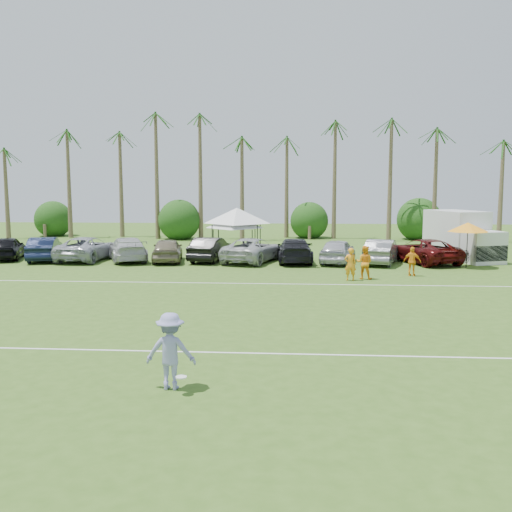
{
  "coord_description": "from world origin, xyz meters",
  "views": [
    {
      "loc": [
        4.77,
        -14.29,
        4.93
      ],
      "look_at": [
        2.88,
        12.47,
        1.6
      ],
      "focal_mm": 40.0,
      "sensor_mm": 36.0,
      "label": 1
    }
  ],
  "objects": [
    {
      "name": "ground",
      "position": [
        0.0,
        0.0,
        0.0
      ],
      "size": [
        120.0,
        120.0,
        0.0
      ],
      "primitive_type": "plane",
      "color": "#385B1B",
      "rests_on": "ground"
    },
    {
      "name": "field_lines",
      "position": [
        0.0,
        8.0,
        0.01
      ],
      "size": [
        80.0,
        12.1,
        0.01
      ],
      "color": "white",
      "rests_on": "ground"
    },
    {
      "name": "palm_tree_0",
      "position": [
        -22.0,
        38.0,
        7.48
      ],
      "size": [
        2.4,
        2.4,
        8.9
      ],
      "color": "brown",
      "rests_on": "ground"
    },
    {
      "name": "palm_tree_1",
      "position": [
        -17.0,
        38.0,
        8.35
      ],
      "size": [
        2.4,
        2.4,
        9.9
      ],
      "color": "brown",
      "rests_on": "ground"
    },
    {
      "name": "palm_tree_2",
      "position": [
        -12.0,
        38.0,
        9.21
      ],
      "size": [
        2.4,
        2.4,
        10.9
      ],
      "color": "brown",
      "rests_on": "ground"
    },
    {
      "name": "palm_tree_3",
      "position": [
        -8.0,
        38.0,
        10.06
      ],
      "size": [
        2.4,
        2.4,
        11.9
      ],
      "color": "brown",
      "rests_on": "ground"
    },
    {
      "name": "palm_tree_4",
      "position": [
        -4.0,
        38.0,
        7.48
      ],
      "size": [
        2.4,
        2.4,
        8.9
      ],
      "color": "brown",
      "rests_on": "ground"
    },
    {
      "name": "palm_tree_5",
      "position": [
        0.0,
        38.0,
        8.35
      ],
      "size": [
        2.4,
        2.4,
        9.9
      ],
      "color": "brown",
      "rests_on": "ground"
    },
    {
      "name": "palm_tree_6",
      "position": [
        4.0,
        38.0,
        9.21
      ],
      "size": [
        2.4,
        2.4,
        10.9
      ],
      "color": "brown",
      "rests_on": "ground"
    },
    {
      "name": "palm_tree_7",
      "position": [
        8.0,
        38.0,
        10.06
      ],
      "size": [
        2.4,
        2.4,
        11.9
      ],
      "color": "brown",
      "rests_on": "ground"
    },
    {
      "name": "palm_tree_8",
      "position": [
        13.0,
        38.0,
        7.48
      ],
      "size": [
        2.4,
        2.4,
        8.9
      ],
      "color": "brown",
      "rests_on": "ground"
    },
    {
      "name": "palm_tree_9",
      "position": [
        18.0,
        38.0,
        8.35
      ],
      "size": [
        2.4,
        2.4,
        9.9
      ],
      "color": "brown",
      "rests_on": "ground"
    },
    {
      "name": "palm_tree_10",
      "position": [
        23.0,
        38.0,
        9.21
      ],
      "size": [
        2.4,
        2.4,
        10.9
      ],
      "color": "brown",
      "rests_on": "ground"
    },
    {
      "name": "bush_tree_0",
      "position": [
        -19.0,
        39.0,
        1.8
      ],
      "size": [
        4.0,
        4.0,
        4.0
      ],
      "color": "brown",
      "rests_on": "ground"
    },
    {
      "name": "bush_tree_1",
      "position": [
        -6.0,
        39.0,
        1.8
      ],
      "size": [
        4.0,
        4.0,
        4.0
      ],
      "color": "brown",
      "rests_on": "ground"
    },
    {
      "name": "bush_tree_2",
      "position": [
        6.0,
        39.0,
        1.8
      ],
      "size": [
        4.0,
        4.0,
        4.0
      ],
      "color": "brown",
      "rests_on": "ground"
    },
    {
      "name": "bush_tree_3",
      "position": [
        16.0,
        39.0,
        1.8
      ],
      "size": [
        4.0,
        4.0,
        4.0
      ],
      "color": "brown",
      "rests_on": "ground"
    },
    {
      "name": "sideline_player_a",
      "position": [
        7.6,
        15.36,
        0.86
      ],
      "size": [
        0.67,
        0.48,
        1.71
      ],
      "primitive_type": "imported",
      "rotation": [
        0.0,
        0.0,
        3.25
      ],
      "color": "orange",
      "rests_on": "ground"
    },
    {
      "name": "sideline_player_b",
      "position": [
        8.39,
        15.84,
        0.89
      ],
      "size": [
        1.03,
        0.9,
        1.78
      ],
      "primitive_type": "imported",
      "rotation": [
        0.0,
        0.0,
        2.84
      ],
      "color": "orange",
      "rests_on": "ground"
    },
    {
      "name": "sideline_player_c",
      "position": [
        11.12,
        17.06,
        0.81
      ],
      "size": [
        1.02,
        0.76,
        1.61
      ],
      "primitive_type": "imported",
      "rotation": [
        0.0,
        0.0,
        2.71
      ],
      "color": "orange",
      "rests_on": "ground"
    },
    {
      "name": "box_truck",
      "position": [
        15.92,
        24.73,
        1.72
      ],
      "size": [
        4.13,
        6.65,
        3.22
      ],
      "rotation": [
        0.0,
        0.0,
        0.31
      ],
      "color": "silver",
      "rests_on": "ground"
    },
    {
      "name": "canopy_tent_left",
      "position": [
        0.43,
        25.79,
        2.89
      ],
      "size": [
        4.16,
        4.16,
        3.37
      ],
      "color": "black",
      "rests_on": "ground"
    },
    {
      "name": "canopy_tent_right",
      "position": [
        0.54,
        26.23,
        3.34
      ],
      "size": [
        4.81,
        4.81,
        3.9
      ],
      "color": "black",
      "rests_on": "ground"
    },
    {
      "name": "market_umbrella",
      "position": [
        15.05,
        20.62,
        2.45
      ],
      "size": [
        2.45,
        2.45,
        2.73
      ],
      "color": "black",
      "rests_on": "ground"
    },
    {
      "name": "frisbee_player",
      "position": [
        1.76,
        -1.06,
        0.94
      ],
      "size": [
        1.22,
        0.88,
        1.89
      ],
      "rotation": [
        0.0,
        0.0,
        3.14
      ],
      "color": "#8C8DC7",
      "rests_on": "ground"
    },
    {
      "name": "parked_car_0",
      "position": [
        -14.53,
        22.36,
        0.78
      ],
      "size": [
        3.05,
        4.9,
        1.56
      ],
      "primitive_type": "imported",
      "rotation": [
        0.0,
        0.0,
        3.43
      ],
      "color": "black",
      "rests_on": "ground"
    },
    {
      "name": "parked_car_1",
      "position": [
        -11.78,
        21.99,
        0.78
      ],
      "size": [
        2.8,
        4.99,
        1.56
      ],
      "primitive_type": "imported",
      "rotation": [
        0.0,
        0.0,
        3.4
      ],
      "color": "black",
      "rests_on": "ground"
    },
    {
      "name": "parked_car_2",
      "position": [
        -9.04,
        22.26,
        0.78
      ],
      "size": [
        2.85,
        5.72,
        1.56
      ],
      "primitive_type": "imported",
      "rotation": [
        0.0,
        0.0,
        3.09
      ],
      "color": "#A6A8B2",
      "rests_on": "ground"
    },
    {
      "name": "parked_car_3",
      "position": [
        -6.3,
        22.18,
        0.78
      ],
      "size": [
        4.15,
        5.79,
        1.56
      ],
      "primitive_type": "imported",
      "rotation": [
        0.0,
        0.0,
        3.55
      ],
      "color": "#BDBDBD",
      "rests_on": "ground"
    },
    {
      "name": "parked_car_4",
      "position": [
        -3.55,
        21.92,
        0.78
      ],
      "size": [
        2.55,
        4.81,
        1.56
      ],
      "primitive_type": "imported",
      "rotation": [
        0.0,
        0.0,
        3.3
      ],
      "color": "#7A6F57",
      "rests_on": "ground"
    },
    {
      "name": "parked_car_5",
      "position": [
        -0.81,
        22.46,
        0.78
      ],
      "size": [
        2.46,
        4.95,
        1.56
      ],
      "primitive_type": "imported",
      "rotation": [
        0.0,
        0.0,
        2.96
      ],
      "color": "black",
      "rests_on": "ground"
    },
    {
      "name": "parked_car_6",
      "position": [
        1.94,
        22.22,
        0.78
      ],
      "size": [
        4.08,
        6.11,
        1.56
      ],
      "primitive_type": "imported",
      "rotation": [
        0.0,
        0.0,
        2.85
      ],
      "color": "#B5B6B6",
      "rests_on": "ground"
    },
    {
      "name": "parked_car_7",
      "position": [
        4.68,
        22.28,
        0.78
      ],
      "size": [
        2.46,
        5.47,
        1.56
      ],
      "primitive_type": "imported",
      "rotation": [
        0.0,
        0.0,
        3.19
      ],
      "color": "black",
      "rests_on": "ground"
    },
    {
      "name": "parked_car_8",
      "position": [
        7.42,
        22.02,
        0.78
      ],
      "size": [
        2.84,
        4.87,
        1.56
      ],
      "primitive_type": "imported",
      "rotation": [
        0.0,
        0.0,
        2.91
      ],
      "color": "#B0B1BA",
      "rests_on": "ground"
    },
    {
      "name": "parked_car_9",
      "position": [
        10.17,
        21.94,
        0.78
      ],
      "size": [
        2.95,
        5.0,
        1.56
      ],
      "primitive_type": "imported",
      "rotation": [
        0.0,
        0.0,
        2.85
      ],
      "color": "slate",
      "rests_on": "ground"
    },
    {
      "name": "parked_car_10",
      "position": [
        12.91,
        22.5,
        0.78
      ],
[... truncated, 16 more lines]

